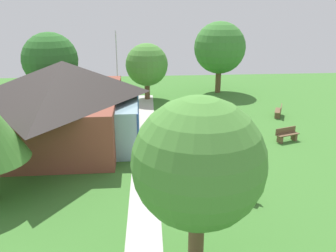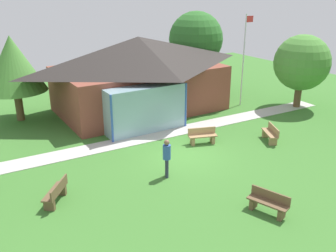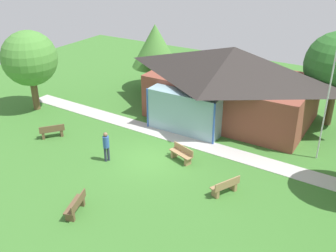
{
  "view_description": "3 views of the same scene",
  "coord_description": "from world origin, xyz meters",
  "px_view_note": "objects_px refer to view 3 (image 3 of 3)",
  "views": [
    {
      "loc": [
        -19.5,
        3.3,
        7.78
      ],
      "look_at": [
        -0.01,
        1.62,
        1.13
      ],
      "focal_mm": 37.47,
      "sensor_mm": 36.0,
      "label": 1
    },
    {
      "loc": [
        -9.34,
        -13.62,
        7.77
      ],
      "look_at": [
        0.02,
        1.68,
        1.0
      ],
      "focal_mm": 39.67,
      "sensor_mm": 36.0,
      "label": 2
    },
    {
      "loc": [
        10.7,
        -15.72,
        11.26
      ],
      "look_at": [
        -0.2,
        2.31,
        1.03
      ],
      "focal_mm": 42.33,
      "sensor_mm": 36.0,
      "label": 3
    }
  ],
  "objects_px": {
    "tree_west_hedge": "(29,59)",
    "pavilion": "(230,82)",
    "bench_front_center": "(76,206)",
    "tree_behind_pavilion_left": "(155,46)",
    "bench_rear_near_path": "(182,154)",
    "flagpole": "(328,102)",
    "bench_mid_left": "(52,131)",
    "bench_mid_right": "(225,187)",
    "visitor_strolling_lawn": "(106,144)"
  },
  "relations": [
    {
      "from": "tree_west_hedge",
      "to": "pavilion",
      "type": "bearing_deg",
      "value": 25.57
    },
    {
      "from": "bench_front_center",
      "to": "tree_behind_pavilion_left",
      "type": "height_order",
      "value": "tree_behind_pavilion_left"
    },
    {
      "from": "bench_rear_near_path",
      "to": "tree_behind_pavilion_left",
      "type": "relative_size",
      "value": 0.3
    },
    {
      "from": "flagpole",
      "to": "bench_mid_left",
      "type": "relative_size",
      "value": 4.24
    },
    {
      "from": "bench_front_center",
      "to": "bench_mid_right",
      "type": "distance_m",
      "value": 7.0
    },
    {
      "from": "bench_mid_right",
      "to": "tree_behind_pavilion_left",
      "type": "height_order",
      "value": "tree_behind_pavilion_left"
    },
    {
      "from": "pavilion",
      "to": "bench_mid_left",
      "type": "bearing_deg",
      "value": -133.38
    },
    {
      "from": "pavilion",
      "to": "tree_west_hedge",
      "type": "bearing_deg",
      "value": -154.43
    },
    {
      "from": "bench_front_center",
      "to": "tree_west_hedge",
      "type": "bearing_deg",
      "value": 36.15
    },
    {
      "from": "pavilion",
      "to": "tree_west_hedge",
      "type": "relative_size",
      "value": 2.02
    },
    {
      "from": "bench_front_center",
      "to": "bench_mid_right",
      "type": "relative_size",
      "value": 1.01
    },
    {
      "from": "bench_mid_right",
      "to": "tree_west_hedge",
      "type": "bearing_deg",
      "value": 107.09
    },
    {
      "from": "visitor_strolling_lawn",
      "to": "bench_front_center",
      "type": "bearing_deg",
      "value": 48.77
    },
    {
      "from": "bench_mid_right",
      "to": "bench_mid_left",
      "type": "distance_m",
      "value": 11.46
    },
    {
      "from": "bench_mid_left",
      "to": "visitor_strolling_lawn",
      "type": "bearing_deg",
      "value": -57.13
    },
    {
      "from": "bench_rear_near_path",
      "to": "tree_behind_pavilion_left",
      "type": "distance_m",
      "value": 11.95
    },
    {
      "from": "bench_front_center",
      "to": "tree_west_hedge",
      "type": "xyz_separation_m",
      "value": [
        -10.6,
        7.34,
        3.28
      ]
    },
    {
      "from": "pavilion",
      "to": "bench_mid_left",
      "type": "xyz_separation_m",
      "value": [
        -7.98,
        -8.45,
        -2.09
      ]
    },
    {
      "from": "bench_mid_right",
      "to": "tree_behind_pavilion_left",
      "type": "distance_m",
      "value": 15.31
    },
    {
      "from": "bench_mid_left",
      "to": "tree_behind_pavilion_left",
      "type": "distance_m",
      "value": 11.01
    },
    {
      "from": "flagpole",
      "to": "bench_mid_left",
      "type": "bearing_deg",
      "value": -158.2
    },
    {
      "from": "bench_front_center",
      "to": "tree_west_hedge",
      "type": "relative_size",
      "value": 0.28
    },
    {
      "from": "bench_front_center",
      "to": "visitor_strolling_lawn",
      "type": "bearing_deg",
      "value": 2.69
    },
    {
      "from": "visitor_strolling_lawn",
      "to": "tree_west_hedge",
      "type": "height_order",
      "value": "tree_west_hedge"
    },
    {
      "from": "bench_rear_near_path",
      "to": "visitor_strolling_lawn",
      "type": "bearing_deg",
      "value": 50.26
    },
    {
      "from": "bench_front_center",
      "to": "visitor_strolling_lawn",
      "type": "height_order",
      "value": "visitor_strolling_lawn"
    },
    {
      "from": "bench_front_center",
      "to": "tree_west_hedge",
      "type": "height_order",
      "value": "tree_west_hedge"
    },
    {
      "from": "bench_mid_right",
      "to": "tree_behind_pavilion_left",
      "type": "bearing_deg",
      "value": 71.9
    },
    {
      "from": "tree_west_hedge",
      "to": "tree_behind_pavilion_left",
      "type": "bearing_deg",
      "value": 57.92
    },
    {
      "from": "bench_rear_near_path",
      "to": "tree_west_hedge",
      "type": "distance_m",
      "value": 12.84
    },
    {
      "from": "flagpole",
      "to": "bench_mid_right",
      "type": "bearing_deg",
      "value": -117.93
    },
    {
      "from": "bench_mid_right",
      "to": "visitor_strolling_lawn",
      "type": "xyz_separation_m",
      "value": [
        -6.81,
        -0.52,
        0.62
      ]
    },
    {
      "from": "pavilion",
      "to": "bench_rear_near_path",
      "type": "xyz_separation_m",
      "value": [
        0.16,
        -6.76,
        -2.09
      ]
    },
    {
      "from": "tree_behind_pavilion_left",
      "to": "tree_west_hedge",
      "type": "height_order",
      "value": "tree_west_hedge"
    },
    {
      "from": "bench_front_center",
      "to": "bench_mid_right",
      "type": "height_order",
      "value": "same"
    },
    {
      "from": "flagpole",
      "to": "tree_west_hedge",
      "type": "height_order",
      "value": "flagpole"
    },
    {
      "from": "pavilion",
      "to": "bench_rear_near_path",
      "type": "bearing_deg",
      "value": -88.64
    },
    {
      "from": "tree_behind_pavilion_left",
      "to": "tree_west_hedge",
      "type": "distance_m",
      "value": 9.38
    },
    {
      "from": "bench_mid_right",
      "to": "tree_west_hedge",
      "type": "distance_m",
      "value": 16.24
    },
    {
      "from": "bench_mid_left",
      "to": "visitor_strolling_lawn",
      "type": "relative_size",
      "value": 0.83
    },
    {
      "from": "bench_mid_right",
      "to": "visitor_strolling_lawn",
      "type": "distance_m",
      "value": 6.85
    },
    {
      "from": "bench_rear_near_path",
      "to": "visitor_strolling_lawn",
      "type": "relative_size",
      "value": 0.9
    },
    {
      "from": "flagpole",
      "to": "bench_front_center",
      "type": "xyz_separation_m",
      "value": [
        -8.14,
        -10.54,
        -2.96
      ]
    },
    {
      "from": "visitor_strolling_lawn",
      "to": "tree_west_hedge",
      "type": "relative_size",
      "value": 0.31
    },
    {
      "from": "flagpole",
      "to": "bench_front_center",
      "type": "relative_size",
      "value": 3.93
    },
    {
      "from": "tree_behind_pavilion_left",
      "to": "tree_west_hedge",
      "type": "xyz_separation_m",
      "value": [
        -4.98,
        -7.95,
        0.21
      ]
    },
    {
      "from": "bench_mid_right",
      "to": "tree_behind_pavilion_left",
      "type": "relative_size",
      "value": 0.3
    },
    {
      "from": "pavilion",
      "to": "visitor_strolling_lawn",
      "type": "bearing_deg",
      "value": -110.49
    },
    {
      "from": "flagpole",
      "to": "visitor_strolling_lawn",
      "type": "distance_m",
      "value": 11.91
    },
    {
      "from": "bench_mid_right",
      "to": "bench_mid_left",
      "type": "xyz_separation_m",
      "value": [
        -11.46,
        -0.06,
        0.0
      ]
    }
  ]
}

